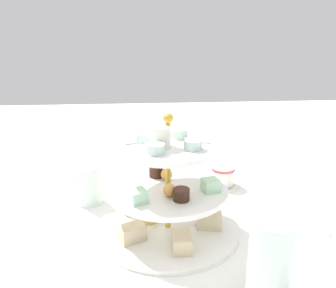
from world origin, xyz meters
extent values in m
plane|color=white|center=(0.00, 0.00, 0.00)|extent=(2.40, 2.40, 0.00)
cylinder|color=white|center=(0.00, 0.00, 0.01)|extent=(0.29, 0.29, 0.01)
cylinder|color=white|center=(0.00, 0.00, 0.09)|extent=(0.23, 0.23, 0.01)
cylinder|color=white|center=(0.00, 0.00, 0.18)|extent=(0.18, 0.18, 0.01)
cylinder|color=gold|center=(0.00, 0.00, 0.12)|extent=(0.01, 0.01, 0.23)
sphere|color=gold|center=(0.00, 0.00, 0.23)|extent=(0.02, 0.02, 0.02)
cube|color=beige|center=(0.06, -0.05, 0.03)|extent=(0.06, 0.05, 0.03)
cube|color=beige|center=(0.07, 0.04, 0.03)|extent=(0.06, 0.05, 0.03)
cube|color=beige|center=(-0.02, 0.08, 0.03)|extent=(0.03, 0.05, 0.03)
cube|color=beige|center=(-0.08, 0.01, 0.03)|extent=(0.05, 0.04, 0.03)
cube|color=beige|center=(-0.03, -0.08, 0.03)|extent=(0.04, 0.05, 0.03)
cylinder|color=#E5C660|center=(0.04, -0.03, 0.02)|extent=(0.04, 0.04, 0.01)
cylinder|color=#381E14|center=(0.02, -0.05, 0.11)|extent=(0.03, 0.03, 0.02)
cylinder|color=#381E14|center=(-0.02, 0.05, 0.11)|extent=(0.03, 0.03, 0.02)
cube|color=#B2E5BC|center=(0.06, 0.06, 0.11)|extent=(0.04, 0.04, 0.02)
cube|color=#B2E5BC|center=(-0.08, 0.02, 0.11)|extent=(0.04, 0.04, 0.02)
cube|color=#B2E5BC|center=(0.02, -0.08, 0.11)|extent=(0.03, 0.03, 0.02)
sphere|color=gold|center=(0.00, 0.04, 0.11)|extent=(0.02, 0.02, 0.02)
sphere|color=gold|center=(0.00, -0.04, 0.11)|extent=(0.02, 0.02, 0.02)
cylinder|color=silver|center=(0.04, -0.03, 0.19)|extent=(0.03, 0.03, 0.02)
cylinder|color=silver|center=(0.03, 0.04, 0.19)|extent=(0.03, 0.03, 0.02)
cylinder|color=silver|center=(-0.04, 0.03, 0.19)|extent=(0.03, 0.03, 0.02)
cylinder|color=silver|center=(-0.03, -0.04, 0.19)|extent=(0.03, 0.03, 0.02)
cylinder|color=white|center=(0.01, 0.01, 0.20)|extent=(0.04, 0.04, 0.04)
cube|color=silver|center=(-0.04, -0.03, 0.18)|extent=(0.08, 0.06, 0.00)
cube|color=silver|center=(0.04, -0.03, 0.18)|extent=(0.09, 0.05, 0.00)
cylinder|color=silver|center=(-0.14, 0.20, 0.07)|extent=(0.07, 0.07, 0.14)
cylinder|color=silver|center=(-0.03, -0.24, 0.04)|extent=(0.06, 0.06, 0.08)
cylinder|color=white|center=(-0.16, -0.21, 0.00)|extent=(0.09, 0.09, 0.01)
cylinder|color=white|center=(-0.16, -0.21, 0.03)|extent=(0.06, 0.06, 0.04)
cylinder|color=#D14C56|center=(-0.16, -0.21, 0.05)|extent=(0.06, 0.06, 0.01)
cube|color=silver|center=(-0.29, -0.04, 0.00)|extent=(0.06, 0.17, 0.00)
cylinder|color=silver|center=(0.17, -0.14, 0.05)|extent=(0.06, 0.06, 0.09)
camera|label=1|loc=(0.05, 0.66, 0.41)|focal=40.42mm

